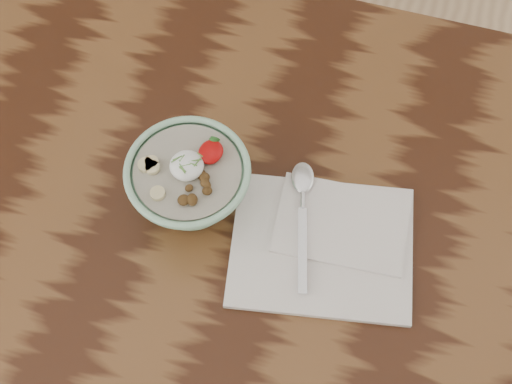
# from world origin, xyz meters

# --- Properties ---
(table) EXTENTS (1.60, 0.90, 0.75)m
(table) POSITION_xyz_m (0.00, 0.00, 0.66)
(table) COLOR #33190C
(table) RESTS_ON ground
(breakfast_bowl) EXTENTS (0.17, 0.17, 0.11)m
(breakfast_bowl) POSITION_xyz_m (-0.11, 0.02, 0.81)
(breakfast_bowl) COLOR #96C9A5
(breakfast_bowl) RESTS_ON table
(napkin) EXTENTS (0.28, 0.24, 0.02)m
(napkin) POSITION_xyz_m (0.09, 0.01, 0.76)
(napkin) COLOR silver
(napkin) RESTS_ON table
(spoon) EXTENTS (0.07, 0.20, 0.01)m
(spoon) POSITION_xyz_m (0.04, 0.06, 0.77)
(spoon) COLOR silver
(spoon) RESTS_ON napkin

